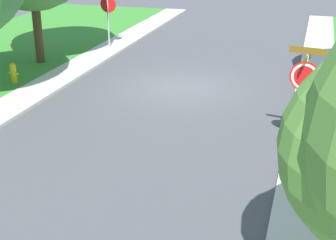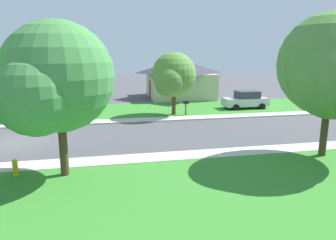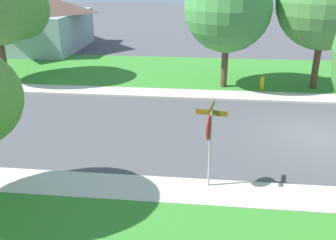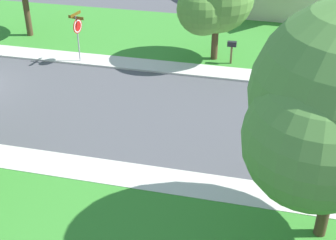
{
  "view_description": "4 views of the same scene",
  "coord_description": "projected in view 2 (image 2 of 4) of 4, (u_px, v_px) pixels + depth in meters",
  "views": [
    {
      "loc": [
        -4.48,
        16.57,
        5.58
      ],
      "look_at": [
        -1.48,
        6.56,
        1.4
      ],
      "focal_mm": 53.16,
      "sensor_mm": 36.0,
      "label": 1
    },
    {
      "loc": [
        19.8,
        5.43,
        5.32
      ],
      "look_at": [
        1.9,
        9.13,
        1.4
      ],
      "focal_mm": 33.3,
      "sensor_mm": 36.0,
      "label": 2
    },
    {
      "loc": [
        -14.29,
        4.53,
        6.31
      ],
      "look_at": [
        -2.36,
        5.83,
        1.4
      ],
      "focal_mm": 39.78,
      "sensor_mm": 36.0,
      "label": 3
    },
    {
      "loc": [
        17.7,
        14.5,
        10.57
      ],
      "look_at": [
        2.77,
        10.94,
        1.4
      ],
      "focal_mm": 51.05,
      "sensor_mm": 36.0,
      "label": 4
    }
  ],
  "objects": [
    {
      "name": "tree_across_left",
      "position": [
        173.0,
        76.0,
        26.37
      ],
      "size": [
        4.09,
        3.81,
        5.45
      ],
      "color": "#4C3823",
      "rests_on": "ground"
    },
    {
      "name": "ground_plane",
      "position": [
        15.0,
        142.0,
        18.99
      ],
      "size": [
        120.0,
        120.0,
        0.0
      ],
      "primitive_type": "plane",
      "color": "#4C4C51"
    },
    {
      "name": "car_silver_across_road",
      "position": [
        246.0,
        100.0,
        30.3
      ],
      "size": [
        2.07,
        4.32,
        1.76
      ],
      "color": "silver",
      "rests_on": "ground"
    },
    {
      "name": "mailbox",
      "position": [
        186.0,
        104.0,
        26.91
      ],
      "size": [
        0.25,
        0.49,
        1.31
      ],
      "color": "brown",
      "rests_on": "ground"
    },
    {
      "name": "house_left_setback",
      "position": [
        179.0,
        78.0,
        37.97
      ],
      "size": [
        9.22,
        8.05,
        4.6
      ],
      "color": "beige",
      "rests_on": "ground"
    },
    {
      "name": "stop_sign_far_corner",
      "position": [
        90.0,
        100.0,
        23.63
      ],
      "size": [
        0.91,
        0.91,
        2.77
      ],
      "color": "#9E9EA3",
      "rests_on": "ground"
    },
    {
      "name": "sidewalk_east",
      "position": [
        230.0,
        153.0,
        16.86
      ],
      "size": [
        1.4,
        56.0,
        0.1
      ],
      "primitive_type": "cube",
      "color": "beige",
      "rests_on": "ground"
    },
    {
      "name": "lawn_east",
      "position": [
        277.0,
        189.0,
        12.36
      ],
      "size": [
        8.0,
        56.0,
        0.08
      ],
      "primitive_type": "cube",
      "color": "#38842D",
      "rests_on": "ground"
    },
    {
      "name": "sidewalk_west",
      "position": [
        186.0,
        118.0,
        25.86
      ],
      "size": [
        1.4,
        56.0,
        0.1
      ],
      "primitive_type": "cube",
      "color": "beige",
      "rests_on": "ground"
    },
    {
      "name": "tree_across_right",
      "position": [
        53.0,
        81.0,
        12.59
      ],
      "size": [
        4.98,
        4.63,
        6.69
      ],
      "color": "#4C3823",
      "rests_on": "ground"
    },
    {
      "name": "lawn_west",
      "position": [
        173.0,
        109.0,
        30.36
      ],
      "size": [
        8.0,
        56.0,
        0.08
      ],
      "primitive_type": "cube",
      "color": "#38842D",
      "rests_on": "ground"
    },
    {
      "name": "tree_corner_large",
      "position": [
        29.0,
        61.0,
        24.68
      ],
      "size": [
        4.97,
        4.62,
        7.18
      ],
      "color": "#4C3823",
      "rests_on": "ground"
    },
    {
      "name": "fire_hydrant",
      "position": [
        15.0,
        168.0,
        13.54
      ],
      "size": [
        0.38,
        0.22,
        0.83
      ],
      "color": "gold",
      "rests_on": "ground"
    },
    {
      "name": "tree_sidewalk_mid",
      "position": [
        332.0,
        68.0,
        15.1
      ],
      "size": [
        5.58,
        5.19,
        7.37
      ],
      "color": "#4C3823",
      "rests_on": "ground"
    }
  ]
}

